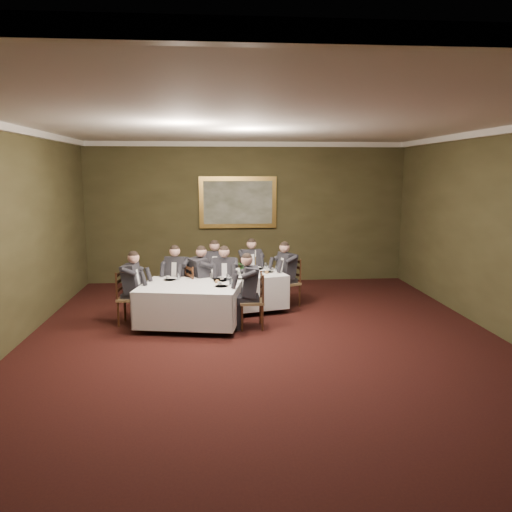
{
  "coord_description": "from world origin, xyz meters",
  "views": [
    {
      "loc": [
        -0.77,
        -7.53,
        2.76
      ],
      "look_at": [
        -0.01,
        2.01,
        1.15
      ],
      "focal_mm": 35.0,
      "sensor_mm": 36.0,
      "label": 1
    }
  ],
  "objects": [
    {
      "name": "place_setting_table_second",
      "position": [
        -1.61,
        1.76,
        0.8
      ],
      "size": [
        0.33,
        0.31,
        0.14
      ],
      "color": "white",
      "rests_on": "table_second"
    },
    {
      "name": "diner_sec_backleft",
      "position": [
        -1.56,
        2.26,
        0.51
      ],
      "size": [
        0.53,
        0.58,
        1.35
      ],
      "rotation": [
        0.0,
        0.0,
        2.81
      ],
      "color": "black",
      "rests_on": "chair_sec_backleft"
    },
    {
      "name": "painting",
      "position": [
        -0.22,
        4.94,
        2.02
      ],
      "size": [
        1.93,
        0.09,
        1.28
      ],
      "color": "#E6BB54",
      "rests_on": "back_wall"
    },
    {
      "name": "table_main",
      "position": [
        -0.22,
        2.26,
        0.45
      ],
      "size": [
        1.78,
        1.52,
        0.67
      ],
      "rotation": [
        0.0,
        0.0,
        0.27
      ],
      "color": "black",
      "rests_on": "ground"
    },
    {
      "name": "diner_main_backright",
      "position": [
        -0.03,
        3.11,
        0.51
      ],
      "size": [
        0.47,
        0.53,
        1.35
      ],
      "rotation": [
        0.0,
        0.0,
        3.29
      ],
      "color": "black",
      "rests_on": "chair_main_backright"
    },
    {
      "name": "chair_main_backright",
      "position": [
        -0.04,
        3.12,
        0.28
      ],
      "size": [
        0.5,
        0.48,
        1.0
      ],
      "rotation": [
        0.0,
        0.0,
        3.29
      ],
      "color": "olive",
      "rests_on": "ground"
    },
    {
      "name": "diner_main_endright",
      "position": [
        0.69,
        2.51,
        0.51
      ],
      "size": [
        0.6,
        0.56,
        1.35
      ],
      "rotation": [
        0.0,
        0.0,
        2.0
      ],
      "color": "black",
      "rests_on": "chair_main_endright"
    },
    {
      "name": "centerpiece",
      "position": [
        -0.22,
        2.24,
        0.91
      ],
      "size": [
        0.34,
        0.32,
        0.3
      ],
      "primitive_type": "imported",
      "rotation": [
        0.0,
        0.0,
        -0.39
      ],
      "color": "#2D5926",
      "rests_on": "table_main"
    },
    {
      "name": "chair_main_backleft",
      "position": [
        -0.82,
        2.91,
        0.28
      ],
      "size": [
        0.46,
        0.44,
        1.0
      ],
      "rotation": [
        0.0,
        0.0,
        3.19
      ],
      "color": "olive",
      "rests_on": "ground"
    },
    {
      "name": "candlestick",
      "position": [
        0.01,
        2.4,
        0.93
      ],
      "size": [
        0.07,
        0.07,
        0.46
      ],
      "color": "#AE8735",
      "rests_on": "table_main"
    },
    {
      "name": "chair_main_endleft",
      "position": [
        -1.15,
        2.01,
        0.28
      ],
      "size": [
        0.57,
        0.58,
        1.0
      ],
      "rotation": [
        0.0,
        0.0,
        -1.11
      ],
      "color": "olive",
      "rests_on": "ground"
    },
    {
      "name": "back_wall",
      "position": [
        0.0,
        5.0,
        1.75
      ],
      "size": [
        8.0,
        0.1,
        3.5
      ],
      "primitive_type": "cube",
      "color": "#36331B",
      "rests_on": "ground"
    },
    {
      "name": "diner_sec_backright",
      "position": [
        -0.62,
        2.08,
        0.51
      ],
      "size": [
        0.43,
        0.49,
        1.35
      ],
      "rotation": [
        0.0,
        0.0,
        3.11
      ],
      "color": "black",
      "rests_on": "chair_sec_backright"
    },
    {
      "name": "diner_main_endleft",
      "position": [
        -1.14,
        2.01,
        0.51
      ],
      "size": [
        0.61,
        0.57,
        1.35
      ],
      "rotation": [
        0.0,
        0.0,
        -1.11
      ],
      "color": "black",
      "rests_on": "chair_main_endleft"
    },
    {
      "name": "diner_sec_endleft",
      "position": [
        -2.35,
        1.49,
        0.51
      ],
      "size": [
        0.53,
        0.46,
        1.35
      ],
      "rotation": [
        0.0,
        0.0,
        -1.71
      ],
      "color": "black",
      "rests_on": "chair_sec_endleft"
    },
    {
      "name": "ground",
      "position": [
        0.0,
        0.0,
        0.0
      ],
      "size": [
        10.0,
        10.0,
        0.0
      ],
      "primitive_type": "plane",
      "color": "black",
      "rests_on": "ground"
    },
    {
      "name": "diner_main_backleft",
      "position": [
        -0.82,
        2.89,
        0.51
      ],
      "size": [
        0.44,
        0.5,
        1.35
      ],
      "rotation": [
        0.0,
        0.0,
        3.19
      ],
      "color": "black",
      "rests_on": "chair_main_backleft"
    },
    {
      "name": "chair_sec_backright",
      "position": [
        -0.62,
        2.09,
        0.28
      ],
      "size": [
        0.45,
        0.43,
        1.0
      ],
      "rotation": [
        0.0,
        0.0,
        3.11
      ],
      "color": "olive",
      "rests_on": "ground"
    },
    {
      "name": "front_wall",
      "position": [
        0.0,
        -5.0,
        1.75
      ],
      "size": [
        8.0,
        0.1,
        3.5
      ],
      "primitive_type": "cube",
      "color": "#36331B",
      "rests_on": "ground"
    },
    {
      "name": "chair_sec_endleft",
      "position": [
        -2.36,
        1.49,
        0.28
      ],
      "size": [
        0.48,
        0.49,
        1.0
      ],
      "rotation": [
        0.0,
        0.0,
        -1.71
      ],
      "color": "olive",
      "rests_on": "ground"
    },
    {
      "name": "ceiling",
      "position": [
        0.0,
        0.0,
        3.5
      ],
      "size": [
        8.0,
        10.0,
        0.1
      ],
      "primitive_type": "cube",
      "color": "silver",
      "rests_on": "back_wall"
    },
    {
      "name": "chair_sec_backleft",
      "position": [
        -1.56,
        2.27,
        0.28
      ],
      "size": [
        0.55,
        0.54,
        1.0
      ],
      "rotation": [
        0.0,
        0.0,
        2.81
      ],
      "color": "olive",
      "rests_on": "ground"
    },
    {
      "name": "crown_molding",
      "position": [
        0.0,
        0.0,
        3.44
      ],
      "size": [
        8.0,
        10.0,
        0.12
      ],
      "color": "white",
      "rests_on": "back_wall"
    },
    {
      "name": "table_second",
      "position": [
        -1.26,
        1.28,
        0.45
      ],
      "size": [
        1.99,
        1.65,
        0.67
      ],
      "rotation": [
        0.0,
        0.0,
        -0.18
      ],
      "color": "black",
      "rests_on": "ground"
    },
    {
      "name": "place_setting_table_main",
      "position": [
        -0.65,
        2.49,
        0.8
      ],
      "size": [
        0.33,
        0.31,
        0.14
      ],
      "color": "white",
      "rests_on": "table_main"
    },
    {
      "name": "chair_main_endright",
      "position": [
        0.7,
        2.52,
        0.28
      ],
      "size": [
        0.57,
        0.58,
        1.0
      ],
      "rotation": [
        0.0,
        0.0,
        2.0
      ],
      "color": "olive",
      "rests_on": "ground"
    },
    {
      "name": "chair_sec_endright",
      "position": [
        -0.15,
        1.08,
        0.28
      ],
      "size": [
        0.42,
        0.44,
        1.0
      ],
      "rotation": [
        0.0,
        0.0,
        1.58
      ],
      "color": "olive",
      "rests_on": "ground"
    },
    {
      "name": "diner_sec_endright",
      "position": [
        -0.16,
        1.08,
        0.51
      ],
      "size": [
        0.48,
        0.42,
        1.35
      ],
      "rotation": [
        0.0,
        0.0,
        1.58
      ],
      "color": "black",
      "rests_on": "chair_sec_endright"
    }
  ]
}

